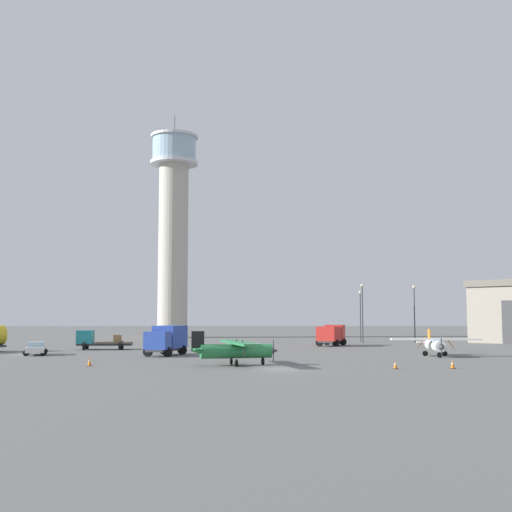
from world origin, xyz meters
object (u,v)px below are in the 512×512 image
at_px(control_tower, 173,222).
at_px(traffic_cone_near_right, 453,364).
at_px(light_post_west, 362,308).
at_px(light_post_east, 360,311).
at_px(light_post_north, 414,308).
at_px(traffic_cone_mid_apron, 395,365).
at_px(truck_box_blue, 167,339).
at_px(airplane_green, 235,349).
at_px(car_white, 36,348).
at_px(truck_flatbed_teal, 96,340).
at_px(truck_box_red, 331,334).
at_px(traffic_cone_near_left, 89,362).
at_px(airplane_white, 435,344).

bearing_deg(control_tower, traffic_cone_near_right, -68.31).
relative_size(control_tower, light_post_west, 4.78).
bearing_deg(light_post_east, light_post_north, -25.16).
height_order(light_post_east, traffic_cone_mid_apron, light_post_east).
bearing_deg(truck_box_blue, light_post_north, 147.91).
xyz_separation_m(airplane_green, traffic_cone_mid_apron, (12.55, -3.94, -1.03)).
height_order(airplane_green, car_white, airplane_green).
distance_m(car_white, traffic_cone_mid_apron, 38.37).
relative_size(truck_flatbed_teal, truck_box_red, 1.08).
height_order(airplane_green, light_post_north, light_post_north).
height_order(airplane_green, traffic_cone_near_right, airplane_green).
relative_size(traffic_cone_near_left, traffic_cone_near_right, 1.01).
distance_m(airplane_green, car_white, 25.64).
bearing_deg(airplane_green, traffic_cone_mid_apron, -29.41).
relative_size(airplane_white, traffic_cone_near_right, 13.12).
relative_size(airplane_white, truck_box_red, 1.46).
height_order(truck_box_red, light_post_west, light_post_west).
bearing_deg(traffic_cone_mid_apron, light_post_east, 81.60).
relative_size(truck_flatbed_teal, traffic_cone_mid_apron, 10.68).
bearing_deg(airplane_white, car_white, -88.45).
relative_size(airplane_white, traffic_cone_near_left, 13.01).
bearing_deg(traffic_cone_near_left, light_post_west, 54.02).
xyz_separation_m(truck_flatbed_teal, traffic_cone_mid_apron, (29.35, -29.35, -0.86)).
distance_m(car_white, traffic_cone_near_left, 17.43).
bearing_deg(control_tower, light_post_north, -31.28).
bearing_deg(traffic_cone_near_right, truck_box_red, 95.76).
xyz_separation_m(airplane_green, truck_flatbed_teal, (-16.80, 25.41, -0.18)).
xyz_separation_m(truck_box_blue, light_post_east, (27.25, 34.02, 3.13)).
relative_size(truck_box_blue, light_post_west, 0.75).
distance_m(airplane_green, traffic_cone_near_right, 17.57).
bearing_deg(truck_flatbed_teal, light_post_east, -151.65).
relative_size(airplane_green, traffic_cone_mid_apron, 15.63).
distance_m(truck_box_blue, traffic_cone_near_right, 29.94).
height_order(control_tower, light_post_west, control_tower).
bearing_deg(truck_box_red, traffic_cone_mid_apron, -156.50).
bearing_deg(truck_box_blue, control_tower, -158.45).
xyz_separation_m(truck_flatbed_teal, light_post_north, (44.67, 18.72, 4.06)).
xyz_separation_m(airplane_white, traffic_cone_mid_apron, (-8.02, -15.29, -0.94)).
relative_size(control_tower, car_white, 9.28).
xyz_separation_m(airplane_green, traffic_cone_near_right, (17.10, -3.90, -1.00)).
bearing_deg(car_white, traffic_cone_near_right, 50.32).
xyz_separation_m(car_white, traffic_cone_mid_apron, (33.49, -18.71, -0.43)).
relative_size(light_post_west, light_post_north, 1.02).
relative_size(truck_flatbed_teal, traffic_cone_near_right, 9.64).
bearing_deg(car_white, light_post_north, 107.48).
relative_size(airplane_white, truck_box_blue, 1.35).
relative_size(light_post_east, light_post_north, 0.92).
relative_size(truck_box_blue, traffic_cone_near_right, 9.71).
xyz_separation_m(truck_box_blue, light_post_north, (34.93, 30.42, 3.52)).
bearing_deg(truck_flatbed_teal, traffic_cone_mid_apron, 132.23).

